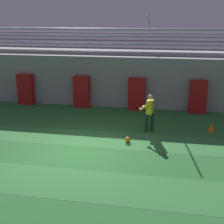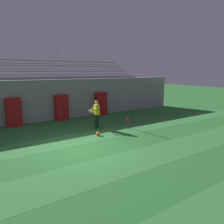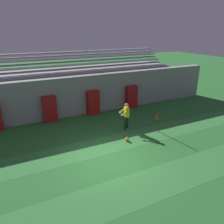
{
  "view_description": "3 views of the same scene",
  "coord_description": "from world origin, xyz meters",
  "px_view_note": "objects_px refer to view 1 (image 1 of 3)",
  "views": [
    {
      "loc": [
        3.24,
        -10.38,
        4.85
      ],
      "look_at": [
        0.89,
        2.19,
        0.96
      ],
      "focal_mm": 50.0,
      "sensor_mm": 36.0,
      "label": 1
    },
    {
      "loc": [
        -3.93,
        -8.34,
        3.38
      ],
      "look_at": [
        3.04,
        1.93,
        1.04
      ],
      "focal_mm": 35.0,
      "sensor_mm": 36.0,
      "label": 2
    },
    {
      "loc": [
        -3.79,
        -8.05,
        5.85
      ],
      "look_at": [
        1.49,
        2.74,
        1.27
      ],
      "focal_mm": 35.0,
      "sensor_mm": 36.0,
      "label": 3
    }
  ],
  "objects_px": {
    "padding_pillar_far_left": "(26,89)",
    "goalkeeper": "(149,110)",
    "padding_pillar_gate_right": "(137,94)",
    "padding_pillar_gate_left": "(82,92)",
    "padding_pillar_far_right": "(198,97)",
    "traffic_cone": "(211,127)",
    "soccer_ball": "(128,140)"
  },
  "relations": [
    {
      "from": "padding_pillar_gate_right",
      "to": "soccer_ball",
      "type": "bearing_deg",
      "value": -88.02
    },
    {
      "from": "padding_pillar_far_right",
      "to": "traffic_cone",
      "type": "height_order",
      "value": "padding_pillar_far_right"
    },
    {
      "from": "padding_pillar_gate_right",
      "to": "traffic_cone",
      "type": "distance_m",
      "value": 4.62
    },
    {
      "from": "padding_pillar_gate_left",
      "to": "padding_pillar_gate_right",
      "type": "bearing_deg",
      "value": 0.0
    },
    {
      "from": "padding_pillar_gate_right",
      "to": "traffic_cone",
      "type": "height_order",
      "value": "padding_pillar_gate_right"
    },
    {
      "from": "padding_pillar_gate_right",
      "to": "goalkeeper",
      "type": "xyz_separation_m",
      "value": [
        0.91,
        -3.23,
        0.08
      ]
    },
    {
      "from": "padding_pillar_gate_left",
      "to": "padding_pillar_gate_right",
      "type": "distance_m",
      "value": 3.08
    },
    {
      "from": "goalkeeper",
      "to": "padding_pillar_gate_left",
      "type": "bearing_deg",
      "value": 141.01
    },
    {
      "from": "padding_pillar_far_left",
      "to": "traffic_cone",
      "type": "bearing_deg",
      "value": -15.44
    },
    {
      "from": "padding_pillar_far_left",
      "to": "traffic_cone",
      "type": "xyz_separation_m",
      "value": [
        10.04,
        -2.77,
        -0.67
      ]
    },
    {
      "from": "padding_pillar_gate_right",
      "to": "padding_pillar_far_left",
      "type": "distance_m",
      "value": 6.41
    },
    {
      "from": "padding_pillar_far_left",
      "to": "goalkeeper",
      "type": "distance_m",
      "value": 8.0
    },
    {
      "from": "padding_pillar_far_right",
      "to": "padding_pillar_far_left",
      "type": "bearing_deg",
      "value": 180.0
    },
    {
      "from": "padding_pillar_far_left",
      "to": "traffic_cone",
      "type": "height_order",
      "value": "padding_pillar_far_left"
    },
    {
      "from": "padding_pillar_gate_left",
      "to": "traffic_cone",
      "type": "height_order",
      "value": "padding_pillar_gate_left"
    },
    {
      "from": "padding_pillar_far_right",
      "to": "padding_pillar_gate_right",
      "type": "bearing_deg",
      "value": 180.0
    },
    {
      "from": "soccer_ball",
      "to": "traffic_cone",
      "type": "bearing_deg",
      "value": 28.65
    },
    {
      "from": "soccer_ball",
      "to": "traffic_cone",
      "type": "distance_m",
      "value": 3.96
    },
    {
      "from": "padding_pillar_gate_right",
      "to": "padding_pillar_far_right",
      "type": "height_order",
      "value": "same"
    },
    {
      "from": "soccer_ball",
      "to": "padding_pillar_gate_right",
      "type": "bearing_deg",
      "value": 91.98
    },
    {
      "from": "padding_pillar_gate_left",
      "to": "padding_pillar_far_left",
      "type": "distance_m",
      "value": 3.33
    },
    {
      "from": "soccer_ball",
      "to": "padding_pillar_far_left",
      "type": "bearing_deg",
      "value": 144.58
    },
    {
      "from": "padding_pillar_gate_left",
      "to": "padding_pillar_far_left",
      "type": "relative_size",
      "value": 1.0
    },
    {
      "from": "padding_pillar_far_right",
      "to": "soccer_ball",
      "type": "distance_m",
      "value": 5.63
    },
    {
      "from": "padding_pillar_gate_left",
      "to": "padding_pillar_far_left",
      "type": "height_order",
      "value": "same"
    },
    {
      "from": "padding_pillar_gate_right",
      "to": "padding_pillar_far_left",
      "type": "relative_size",
      "value": 1.0
    },
    {
      "from": "soccer_ball",
      "to": "traffic_cone",
      "type": "relative_size",
      "value": 0.52
    },
    {
      "from": "padding_pillar_gate_left",
      "to": "traffic_cone",
      "type": "bearing_deg",
      "value": -22.44
    },
    {
      "from": "padding_pillar_gate_left",
      "to": "padding_pillar_far_left",
      "type": "xyz_separation_m",
      "value": [
        -3.33,
        0.0,
        0.0
      ]
    },
    {
      "from": "padding_pillar_gate_left",
      "to": "padding_pillar_gate_right",
      "type": "relative_size",
      "value": 1.0
    },
    {
      "from": "padding_pillar_gate_right",
      "to": "goalkeeper",
      "type": "height_order",
      "value": "padding_pillar_gate_right"
    },
    {
      "from": "padding_pillar_gate_left",
      "to": "padding_pillar_far_right",
      "type": "relative_size",
      "value": 1.0
    }
  ]
}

